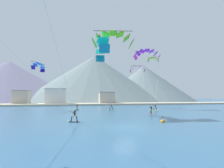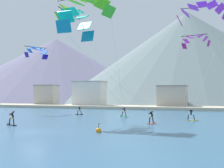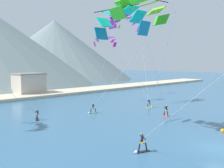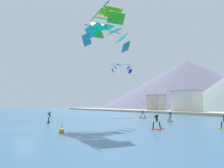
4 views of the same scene
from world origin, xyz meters
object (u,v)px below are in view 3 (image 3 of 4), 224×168
object	(u,v)px
kitesurfer_mid_center	(141,146)
parafoil_kite_near_trail	(141,8)
kitesurfer_far_right	(37,116)
parafoil_kite_distant_high_outer	(112,23)
parafoil_kite_distant_low_drift	(105,40)
kitesurfer_far_left	(150,105)
parafoil_kite_far_left	(126,20)
parafoil_kite_near_lead	(120,19)
race_marker_buoy	(223,131)
kitesurfer_near_lead	(165,112)
kitesurfer_near_trail	(92,110)

from	to	relation	value
kitesurfer_mid_center	parafoil_kite_near_trail	world-z (taller)	parafoil_kite_near_trail
kitesurfer_far_right	parafoil_kite_distant_high_outer	distance (m)	37.22
parafoil_kite_distant_high_outer	parafoil_kite_distant_low_drift	world-z (taller)	parafoil_kite_distant_high_outer
kitesurfer_far_right	parafoil_kite_near_trail	world-z (taller)	parafoil_kite_near_trail
kitesurfer_far_right	parafoil_kite_distant_high_outer	size ratio (longest dim) A/B	0.38
kitesurfer_far_left	parafoil_kite_far_left	xyz separation A→B (m)	(1.03, 7.04, 16.61)
kitesurfer_mid_center	parafoil_kite_near_lead	size ratio (longest dim) A/B	0.13
kitesurfer_mid_center	parafoil_kite_far_left	xyz separation A→B (m)	(21.02, 20.75, 16.58)
parafoil_kite_near_lead	parafoil_kite_distant_high_outer	size ratio (longest dim) A/B	2.96
parafoil_kite_far_left	parafoil_kite_distant_low_drift	xyz separation A→B (m)	(-1.46, 4.75, -3.77)
kitesurfer_far_right	parafoil_kite_far_left	distance (m)	26.93
kitesurfer_far_left	parafoil_kite_near_trail	xyz separation A→B (m)	(-12.97, -7.97, 14.67)
kitesurfer_far_left	race_marker_buoy	world-z (taller)	kitesurfer_far_left
parafoil_kite_near_lead	kitesurfer_near_lead	bearing A→B (deg)	0.46
kitesurfer_mid_center	parafoil_kite_distant_high_outer	bearing A→B (deg)	48.53
parafoil_kite_distant_high_outer	race_marker_buoy	xyz separation A→B (m)	(-16.81, -35.88, -18.72)
kitesurfer_near_trail	parafoil_kite_far_left	xyz separation A→B (m)	(12.33, 3.52, 16.62)
kitesurfer_mid_center	kitesurfer_far_left	distance (m)	24.24
parafoil_kite_far_left	parafoil_kite_distant_high_outer	size ratio (longest dim) A/B	3.68
parafoil_kite_distant_low_drift	kitesurfer_near_trail	bearing A→B (deg)	-142.76
kitesurfer_near_lead	parafoil_kite_near_lead	distance (m)	16.92
kitesurfer_near_trail	parafoil_kite_distant_high_outer	world-z (taller)	parafoil_kite_distant_high_outer
kitesurfer_near_trail	kitesurfer_far_left	xyz separation A→B (m)	(11.30, -3.52, 0.02)
kitesurfer_far_right	parafoil_kite_far_left	bearing A→B (deg)	3.43
parafoil_kite_distant_high_outer	parafoil_kite_distant_low_drift	size ratio (longest dim) A/B	0.90
kitesurfer_near_lead	parafoil_kite_far_left	distance (m)	21.95
parafoil_kite_near_lead	kitesurfer_mid_center	bearing A→B (deg)	-124.28
kitesurfer_mid_center	kitesurfer_near_lead	bearing A→B (deg)	25.39
race_marker_buoy	parafoil_kite_far_left	bearing A→B (deg)	70.00
race_marker_buoy	kitesurfer_near_trail	bearing A→B (deg)	100.68
race_marker_buoy	parafoil_kite_distant_low_drift	bearing A→B (deg)	75.89
kitesurfer_mid_center	kitesurfer_near_trail	bearing A→B (deg)	63.25
parafoil_kite_distant_high_outer	kitesurfer_near_lead	bearing A→B (deg)	-117.98
parafoil_kite_near_lead	parafoil_kite_near_trail	distance (m)	2.96
parafoil_kite_near_lead	kitesurfer_far_left	bearing A→B (deg)	23.06
parafoil_kite_distant_high_outer	kitesurfer_far_right	bearing A→B (deg)	-155.08
kitesurfer_near_lead	kitesurfer_near_trail	distance (m)	12.02
parafoil_kite_near_lead	race_marker_buoy	world-z (taller)	parafoil_kite_near_lead
parafoil_kite_distant_low_drift	race_marker_buoy	xyz separation A→B (m)	(-7.11, -28.27, -13.22)
kitesurfer_mid_center	parafoil_kite_far_left	size ratio (longest dim) A/B	0.11
kitesurfer_far_right	parafoil_kite_near_trail	distance (m)	21.39
parafoil_kite_distant_high_outer	kitesurfer_far_left	bearing A→B (deg)	-115.55
parafoil_kite_near_trail	race_marker_buoy	world-z (taller)	parafoil_kite_near_trail
kitesurfer_mid_center	parafoil_kite_near_trail	distance (m)	17.22
kitesurfer_near_lead	kitesurfer_near_trail	bearing A→B (deg)	125.18
kitesurfer_far_left	parafoil_kite_near_lead	size ratio (longest dim) A/B	0.13
kitesurfer_mid_center	parafoil_kite_distant_low_drift	bearing A→B (deg)	52.51
kitesurfer_far_left	parafoil_kite_near_trail	size ratio (longest dim) A/B	0.12
parafoil_kite_near_lead	parafoil_kite_distant_low_drift	bearing A→B (deg)	51.28
kitesurfer_mid_center	parafoil_kite_near_trail	size ratio (longest dim) A/B	0.12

